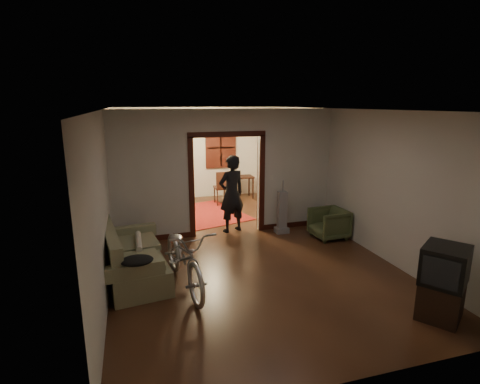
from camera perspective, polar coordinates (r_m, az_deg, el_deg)
name	(u,v)px	position (r m, az deg, el deg)	size (l,w,h in m)	color
floor	(236,244)	(8.04, -0.61, -7.86)	(5.00, 8.50, 0.01)	#341B10
ceiling	(236,109)	(7.50, -0.67, 12.51)	(5.00, 8.50, 0.01)	white
wall_back	(199,153)	(11.74, -6.33, 5.90)	(5.00, 0.02, 2.80)	beige
wall_left	(107,187)	(7.38, -19.65, 0.75)	(0.02, 8.50, 2.80)	beige
wall_right	(344,173)	(8.66, 15.51, 2.82)	(0.02, 8.50, 2.80)	beige
partition_wall	(227,173)	(8.36, -2.04, 2.94)	(5.00, 0.14, 2.80)	beige
door_casing	(227,186)	(8.42, -2.02, 0.93)	(1.74, 0.20, 2.32)	#34110B
far_window	(221,148)	(11.83, -2.96, 6.75)	(0.98, 0.06, 1.28)	black
chandelier	(210,125)	(9.94, -4.65, 10.09)	(0.24, 0.24, 0.24)	#FFE0A5
light_switch	(272,177)	(8.63, 4.86, 2.22)	(0.08, 0.01, 0.12)	silver
sofa	(133,252)	(6.67, -15.96, -8.81)	(0.89, 1.97, 0.91)	#696B47
rolled_paper	(139,241)	(6.93, -15.21, -7.25)	(0.11, 0.11, 0.85)	beige
jacket	(137,261)	(5.75, -15.45, -10.03)	(0.48, 0.36, 0.14)	black
bicycle	(184,256)	(6.13, -8.49, -9.67)	(0.70, 2.01, 1.06)	silver
armchair	(329,223)	(8.50, 13.37, -4.69)	(0.71, 0.73, 0.66)	#45522E
tv_stand	(440,300)	(6.06, 28.22, -14.33)	(0.58, 0.52, 0.52)	black
crt_tv	(445,265)	(5.85, 28.80, -9.74)	(0.61, 0.54, 0.52)	black
vacuum	(282,212)	(8.60, 6.43, -3.07)	(0.30, 0.24, 0.98)	gray
person	(232,194)	(8.55, -1.28, -0.30)	(0.65, 0.43, 1.79)	black
oriental_rug	(207,214)	(10.15, -5.12, -3.30)	(1.72, 2.26, 0.02)	maroon
locker	(152,174)	(11.25, -13.19, 2.64)	(0.88, 0.49, 1.77)	#2C3520
globe	(150,138)	(11.11, -13.48, 7.99)	(0.26, 0.26, 0.26)	#1E5972
desk	(239,187)	(11.74, -0.22, 0.71)	(0.91, 0.51, 0.68)	black
desk_chair	(222,188)	(11.00, -2.75, 0.69)	(0.44, 0.44, 1.00)	black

